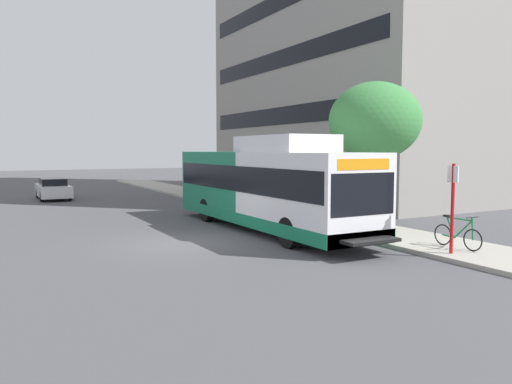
# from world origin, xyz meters

# --- Properties ---
(ground_plane) EXTENTS (120.00, 120.00, 0.00)m
(ground_plane) POSITION_xyz_m (0.00, 8.00, 0.00)
(ground_plane) COLOR #4C4C51
(sidewalk_curb) EXTENTS (3.00, 56.00, 0.14)m
(sidewalk_curb) POSITION_xyz_m (7.00, 6.00, 0.07)
(sidewalk_curb) COLOR #A8A399
(sidewalk_curb) RESTS_ON ground
(transit_bus) EXTENTS (2.58, 12.25, 3.65)m
(transit_bus) POSITION_xyz_m (3.86, 1.06, 1.70)
(transit_bus) COLOR white
(transit_bus) RESTS_ON ground
(bus_stop_sign_pole) EXTENTS (0.10, 0.36, 2.60)m
(bus_stop_sign_pole) POSITION_xyz_m (6.06, -5.96, 1.65)
(bus_stop_sign_pole) COLOR red
(bus_stop_sign_pole) RESTS_ON sidewalk_curb
(bicycle_parked) EXTENTS (0.52, 1.76, 1.02)m
(bicycle_parked) POSITION_xyz_m (6.88, -5.49, 0.56)
(bicycle_parked) COLOR black
(bicycle_parked) RESTS_ON sidewalk_curb
(street_tree_near_stop) EXTENTS (3.55, 3.55, 5.62)m
(street_tree_near_stop) POSITION_xyz_m (7.63, -0.86, 4.24)
(street_tree_near_stop) COLOR #4C3823
(street_tree_near_stop) RESTS_ON sidewalk_curb
(parked_car_far_lane) EXTENTS (1.80, 4.50, 1.33)m
(parked_car_far_lane) POSITION_xyz_m (-2.01, 18.23, 0.66)
(parked_car_far_lane) COLOR silver
(parked_car_far_lane) RESTS_ON ground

